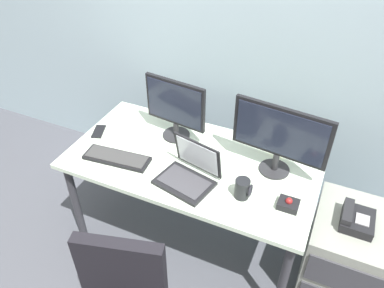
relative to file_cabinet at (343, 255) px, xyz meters
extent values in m
plane|color=#44464D|center=(-0.99, -0.01, -0.30)|extent=(8.00, 8.00, 0.00)
cube|color=#90A7B2|center=(-0.99, 0.73, 1.10)|extent=(6.00, 0.10, 2.80)
cube|color=silver|center=(-0.99, -0.01, 0.40)|extent=(1.52, 0.80, 0.03)
cylinder|color=#2D2D33|center=(-1.69, -0.35, 0.04)|extent=(0.05, 0.05, 0.69)
cylinder|color=#2D2D33|center=(-0.28, -0.35, 0.04)|extent=(0.05, 0.05, 0.69)
cylinder|color=#2D2D33|center=(-1.69, 0.32, 0.04)|extent=(0.05, 0.05, 0.69)
cylinder|color=#2D2D33|center=(-0.28, 0.32, 0.04)|extent=(0.05, 0.05, 0.69)
cube|color=gray|center=(0.00, 0.00, 0.00)|extent=(0.42, 0.52, 0.60)
cube|color=#38383D|center=(0.00, -0.26, 0.13)|extent=(0.38, 0.01, 0.20)
cube|color=black|center=(0.00, -0.02, 0.33)|extent=(0.17, 0.20, 0.06)
cube|color=black|center=(-0.06, -0.02, 0.37)|extent=(0.05, 0.18, 0.04)
cube|color=gray|center=(0.02, -0.03, 0.36)|extent=(0.07, 0.08, 0.01)
cube|color=black|center=(-0.94, -0.86, 0.43)|extent=(0.40, 0.16, 0.42)
cylinder|color=#262628|center=(-0.50, 0.10, 0.42)|extent=(0.18, 0.18, 0.01)
cylinder|color=#262628|center=(-0.50, 0.10, 0.49)|extent=(0.04, 0.04, 0.11)
cube|color=black|center=(-0.50, 0.10, 0.70)|extent=(0.55, 0.09, 0.31)
cube|color=#1E2333|center=(-0.51, 0.09, 0.70)|extent=(0.51, 0.06, 0.27)
cylinder|color=#262628|center=(-1.18, 0.17, 0.42)|extent=(0.18, 0.18, 0.01)
cylinder|color=#262628|center=(-1.18, 0.17, 0.48)|extent=(0.04, 0.04, 0.09)
cube|color=black|center=(-1.18, 0.17, 0.67)|extent=(0.42, 0.07, 0.31)
cube|color=#1E2333|center=(-1.19, 0.15, 0.67)|extent=(0.39, 0.05, 0.27)
cube|color=black|center=(-1.41, -0.20, 0.43)|extent=(0.42, 0.18, 0.02)
cube|color=#353535|center=(-1.41, -0.20, 0.44)|extent=(0.39, 0.15, 0.01)
cube|color=black|center=(-0.94, -0.23, 0.43)|extent=(0.35, 0.28, 0.02)
cube|color=#38383D|center=(-0.94, -0.23, 0.44)|extent=(0.30, 0.22, 0.00)
cube|color=black|center=(-0.91, -0.10, 0.55)|extent=(0.31, 0.11, 0.22)
cube|color=silver|center=(-0.91, -0.11, 0.55)|extent=(0.27, 0.09, 0.19)
cube|color=black|center=(-0.36, -0.16, 0.44)|extent=(0.11, 0.09, 0.04)
sphere|color=maroon|center=(-0.36, -0.16, 0.46)|extent=(0.04, 0.04, 0.04)
cylinder|color=black|center=(-0.61, -0.19, 0.48)|extent=(0.08, 0.08, 0.12)
torus|color=black|center=(-0.57, -0.19, 0.48)|extent=(0.01, 0.07, 0.07)
cube|color=white|center=(-1.54, 0.09, 0.42)|extent=(0.18, 0.23, 0.01)
cube|color=black|center=(-1.68, -0.02, 0.42)|extent=(0.11, 0.16, 0.01)
ellipsoid|color=yellow|center=(-0.56, 0.29, 0.44)|extent=(0.18, 0.14, 0.04)
camera|label=1|loc=(-0.26, -1.62, 1.91)|focal=35.23mm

